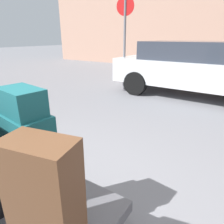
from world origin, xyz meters
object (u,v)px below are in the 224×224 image
at_px(suitcase_teal_stacked_top, 31,156).
at_px(parked_car, 196,67).
at_px(no_parking_sign, 125,35).
at_px(suitcase_brown_center, 45,199).
at_px(duffel_bag_teal_topmost_pile, 22,102).
at_px(luggage_cart, 30,205).

height_order(suitcase_teal_stacked_top, parked_car, parked_car).
distance_m(parked_car, no_parking_sign, 2.18).
distance_m(suitcase_brown_center, duffel_bag_teal_topmost_pile, 0.67).
height_order(luggage_cart, suitcase_brown_center, suitcase_brown_center).
distance_m(luggage_cart, parked_car, 5.16).
bearing_deg(suitcase_brown_center, luggage_cart, 147.36).
bearing_deg(suitcase_teal_stacked_top, luggage_cart, -69.45).
xyz_separation_m(luggage_cart, suitcase_teal_stacked_top, (-0.02, 0.08, 0.41)).
distance_m(suitcase_teal_stacked_top, suitcase_brown_center, 0.53).
height_order(suitcase_teal_stacked_top, suitcase_brown_center, suitcase_brown_center).
bearing_deg(duffel_bag_teal_topmost_pile, suitcase_teal_stacked_top, 0.00).
relative_size(parked_car, no_parking_sign, 1.69).
bearing_deg(duffel_bag_teal_topmost_pile, no_parking_sign, 119.51).
height_order(suitcase_brown_center, no_parking_sign, no_parking_sign).
height_order(parked_car, no_parking_sign, no_parking_sign).
relative_size(suitcase_brown_center, duffel_bag_teal_topmost_pile, 2.10).
bearing_deg(parked_car, suitcase_teal_stacked_top, -91.81).
relative_size(duffel_bag_teal_topmost_pile, parked_car, 0.08).
height_order(luggage_cart, suitcase_teal_stacked_top, suitcase_teal_stacked_top).
bearing_deg(parked_car, suitcase_brown_center, -86.68).
distance_m(luggage_cart, no_parking_sign, 5.23).
xyz_separation_m(suitcase_brown_center, no_parking_sign, (-2.28, 4.89, 0.88)).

